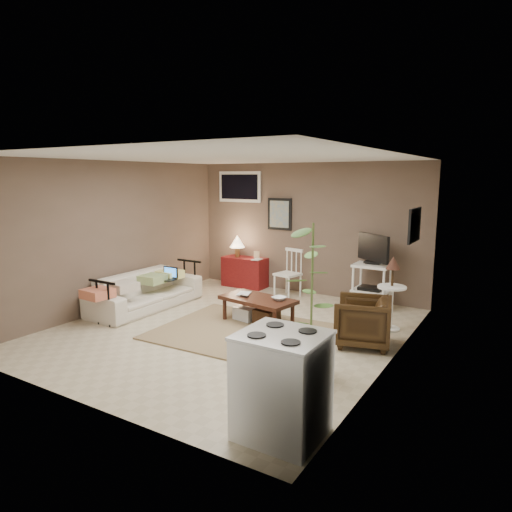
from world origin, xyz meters
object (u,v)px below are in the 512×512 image
Objects in this scene: sofa at (146,285)px; red_console at (244,269)px; tv_stand at (372,269)px; armchair at (363,319)px; spindle_chair at (288,274)px; side_table at (392,285)px; stove at (282,385)px; potted_plant at (312,295)px; coffee_table at (257,308)px.

sofa is 2.19m from red_console.
tv_stand is 1.77× the size of armchair.
sofa is 2.32× the size of spindle_chair.
side_table is (0.58, -0.95, 0.01)m from tv_stand.
side_table reaches higher than sofa.
stove is at bearing -82.72° from tv_stand.
tv_stand reaches higher than stove.
red_console is at bearing 176.43° from tv_stand.
tv_stand is at bearing 121.37° from side_table.
side_table is 1.53× the size of armchair.
armchair is at bearing 80.78° from potted_plant.
stove reaches higher than sofa.
stove is at bearing -53.80° from red_console.
potted_plant is at bearing -105.71° from sofa.
spindle_chair is 0.95× the size of stove.
red_console is 0.83× the size of tv_stand.
stove is at bearing -63.33° from spindle_chair.
sofa reaches higher than coffee_table.
stove reaches higher than spindle_chair.
spindle_chair is at bearing 121.50° from potted_plant.
tv_stand is 0.72× the size of potted_plant.
tv_stand reaches higher than spindle_chair.
sofa is at bearing -130.71° from spindle_chair.
potted_plant is at bearing -99.85° from side_table.
coffee_table is 0.96× the size of tv_stand.
potted_plant reaches higher than red_console.
tv_stand is at bearing -58.33° from sofa.
red_console is at bearing -136.37° from armchair.
stove reaches higher than coffee_table.
potted_plant is (-0.34, -1.96, 0.25)m from side_table.
coffee_table is 1.70× the size of armchair.
side_table is 0.85m from armchair.
red_console reaches higher than coffee_table.
coffee_table is 1.37× the size of spindle_chair.
side_table is (1.75, 0.74, 0.42)m from coffee_table.
stove is (0.10, -2.38, 0.10)m from armchair.
potted_plant is (2.84, -3.07, 0.55)m from red_console.
potted_plant reaches higher than side_table.
armchair is (3.59, 0.22, -0.04)m from sofa.
tv_stand is at bearing 55.22° from coffee_table.
coffee_table is 2.97m from stove.
spindle_chair is at bearing -178.46° from tv_stand.
coffee_table is 1.61m from armchair.
tv_stand is 1.36× the size of stove.
potted_plant reaches higher than armchair.
red_console is (0.56, 2.11, -0.04)m from sofa.
potted_plant is at bearing -58.50° from spindle_chair.
stove is at bearing -54.93° from coffee_table.
potted_plant is 1.89× the size of stove.
tv_stand is at bearing -3.57° from red_console.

